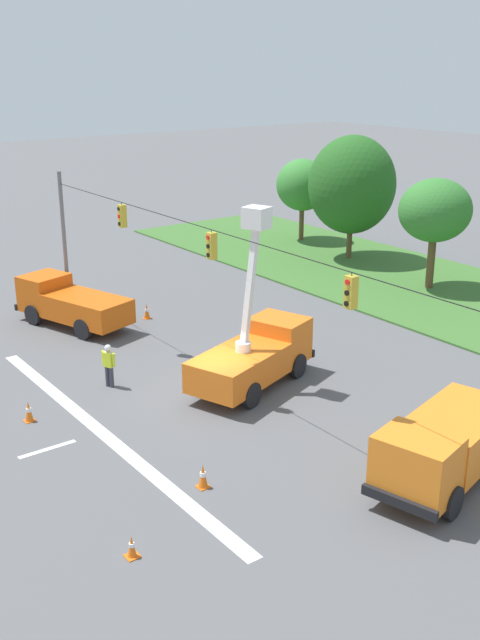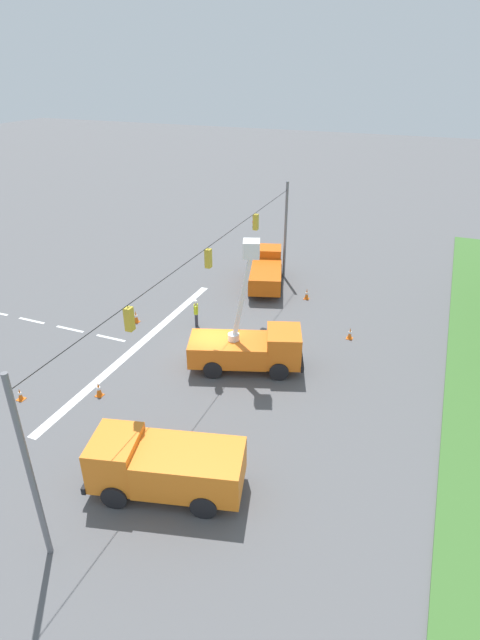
# 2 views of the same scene
# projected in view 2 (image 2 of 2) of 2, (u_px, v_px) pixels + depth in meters

# --- Properties ---
(ground_plane) EXTENTS (200.00, 200.00, 0.00)m
(ground_plane) POSITION_uv_depth(u_px,v_px,m) (212.00, 361.00, 27.54)
(ground_plane) COLOR #565659
(lane_markings) EXTENTS (17.60, 15.25, 0.01)m
(lane_markings) POSITION_uv_depth(u_px,v_px,m) (118.00, 340.00, 29.59)
(lane_markings) COLOR silver
(lane_markings) RESTS_ON ground
(signal_gantry) EXTENTS (26.20, 0.33, 7.20)m
(signal_gantry) POSITION_uv_depth(u_px,v_px,m) (209.00, 288.00, 25.44)
(signal_gantry) COLOR slate
(signal_gantry) RESTS_ON ground
(utility_truck_bucket_lift) EXTENTS (4.15, 6.44, 7.14)m
(utility_truck_bucket_lift) POSITION_uv_depth(u_px,v_px,m) (250.00, 346.00, 26.29)
(utility_truck_bucket_lift) COLOR orange
(utility_truck_bucket_lift) RESTS_ON ground
(utility_truck_support_near) EXTENTS (3.69, 6.25, 2.29)m
(utility_truck_support_near) POSITION_uv_depth(u_px,v_px,m) (165.00, 465.00, 18.71)
(utility_truck_support_near) COLOR orange
(utility_truck_support_near) RESTS_ON ground
(utility_truck_support_far) EXTENTS (6.57, 3.97, 2.25)m
(utility_truck_support_far) POSITION_uv_depth(u_px,v_px,m) (266.00, 270.00, 36.33)
(utility_truck_support_far) COLOR #D6560F
(utility_truck_support_far) RESTS_ON ground
(road_worker) EXTENTS (0.61, 0.37, 1.77)m
(road_worker) POSITION_uv_depth(u_px,v_px,m) (196.00, 311.00, 30.72)
(road_worker) COLOR #383842
(road_worker) RESTS_ON ground
(traffic_cone_foreground_left) EXTENTS (0.36, 0.36, 0.63)m
(traffic_cone_foreground_left) POSITION_uv_depth(u_px,v_px,m) (20.00, 394.00, 24.24)
(traffic_cone_foreground_left) COLOR orange
(traffic_cone_foreground_left) RESTS_ON ground
(traffic_cone_foreground_right) EXTENTS (0.36, 0.36, 0.78)m
(traffic_cone_foreground_right) POSITION_uv_depth(u_px,v_px,m) (99.00, 389.00, 24.48)
(traffic_cone_foreground_right) COLOR orange
(traffic_cone_foreground_right) RESTS_ON ground
(traffic_cone_mid_left) EXTENTS (0.36, 0.36, 0.77)m
(traffic_cone_mid_left) POSITION_uv_depth(u_px,v_px,m) (307.00, 294.00, 34.48)
(traffic_cone_mid_left) COLOR orange
(traffic_cone_mid_left) RESTS_ON ground
(traffic_cone_mid_right) EXTENTS (0.36, 0.36, 0.77)m
(traffic_cone_mid_right) POSITION_uv_depth(u_px,v_px,m) (136.00, 317.00, 31.40)
(traffic_cone_mid_right) COLOR orange
(traffic_cone_mid_right) RESTS_ON ground
(traffic_cone_near_bucket) EXTENTS (0.36, 0.36, 0.72)m
(traffic_cone_near_bucket) POSITION_uv_depth(u_px,v_px,m) (350.00, 333.00, 29.56)
(traffic_cone_near_bucket) COLOR orange
(traffic_cone_near_bucket) RESTS_ON ground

